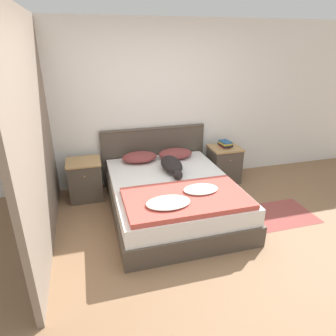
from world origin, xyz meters
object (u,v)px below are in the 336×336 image
Objects in this scene: pillow_left at (140,157)px; book_stack at (225,144)px; nightstand_right at (224,164)px; dog at (172,165)px; pillow_right at (175,154)px; nightstand_left at (85,179)px; bed at (172,197)px.

book_stack is at bearing -1.14° from pillow_left.
nightstand_right is 0.78× the size of dog.
pillow_right is at bearing 0.00° from pillow_left.
nightstand_left is 2.28m from nightstand_right.
pillow_right is at bearing 1.88° from nightstand_left.
pillow_left reaches higher than bed.
pillow_left is 0.62m from dog.
pillow_right is (0.29, 0.81, 0.32)m from bed.
bed is 2.69× the size of dog.
dog is at bearing -157.08° from nightstand_right.
pillow_left is 0.58m from pillow_right.
nightstand_right is 0.89m from pillow_right.
dog is 3.29× the size of book_stack.
pillow_right is at bearing 176.83° from nightstand_right.
nightstand_right is at bearing -3.17° from pillow_right.
bed is 1.44m from book_stack.
nightstand_right is 1.11× the size of pillow_left.
pillow_right reaches higher than nightstand_right.
nightstand_left is 2.55× the size of book_stack.
bed is 3.83× the size of pillow_left.
book_stack reaches higher than nightstand_left.
book_stack is (0.85, -0.03, 0.09)m from pillow_right.
book_stack is at bearing 34.20° from bed.
bed is 0.47m from dog.
bed is at bearing -145.80° from book_stack.
nightstand_left is 1.45m from pillow_right.
book_stack reaches higher than pillow_right.
nightstand_left is 1.33m from dog.
pillow_left is (0.85, 0.05, 0.25)m from nightstand_left.
dog is (0.09, 0.32, 0.34)m from bed.
bed is 0.92m from pillow_left.
bed is 3.46× the size of nightstand_right.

